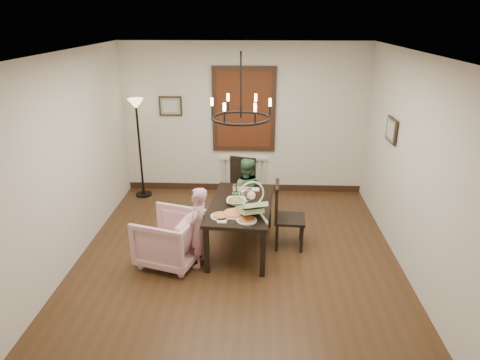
# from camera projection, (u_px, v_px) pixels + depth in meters

# --- Properties ---
(room_shell) EXTENTS (4.51, 5.00, 2.81)m
(room_shell) POSITION_uv_depth(u_px,v_px,m) (239.00, 155.00, 5.92)
(room_shell) COLOR #452817
(room_shell) RESTS_ON ground
(dining_table) EXTENTS (0.97, 1.59, 0.71)m
(dining_table) POSITION_uv_depth(u_px,v_px,m) (241.00, 209.00, 6.12)
(dining_table) COLOR black
(dining_table) RESTS_ON room_shell
(chair_far) EXTENTS (0.55, 0.55, 1.01)m
(chair_far) POSITION_uv_depth(u_px,v_px,m) (239.00, 189.00, 7.12)
(chair_far) COLOR black
(chair_far) RESTS_ON room_shell
(chair_right) EXTENTS (0.47, 0.47, 1.00)m
(chair_right) POSITION_uv_depth(u_px,v_px,m) (290.00, 215.00, 6.21)
(chair_right) COLOR black
(chair_right) RESTS_ON room_shell
(armchair) EXTENTS (0.99, 0.98, 0.73)m
(armchair) POSITION_uv_depth(u_px,v_px,m) (169.00, 238.00, 5.85)
(armchair) COLOR #D7A4AE
(armchair) RESTS_ON room_shell
(elderly_woman) EXTENTS (0.28, 0.38, 0.94)m
(elderly_woman) POSITION_uv_depth(u_px,v_px,m) (198.00, 234.00, 5.74)
(elderly_woman) COLOR #C68C96
(elderly_woman) RESTS_ON room_shell
(seated_man) EXTENTS (0.49, 0.39, 0.95)m
(seated_man) POSITION_uv_depth(u_px,v_px,m) (246.00, 198.00, 6.84)
(seated_man) COLOR #406C46
(seated_man) RESTS_ON room_shell
(baby_bouncer) EXTENTS (0.52, 0.60, 0.33)m
(baby_bouncer) POSITION_uv_depth(u_px,v_px,m) (251.00, 205.00, 5.63)
(baby_bouncer) COLOR #BCE29C
(baby_bouncer) RESTS_ON dining_table
(salad_bowl) EXTENTS (0.33, 0.33, 0.08)m
(salad_bowl) POSITION_uv_depth(u_px,v_px,m) (236.00, 201.00, 6.05)
(salad_bowl) COLOR white
(salad_bowl) RESTS_ON dining_table
(pizza_platter) EXTENTS (0.31, 0.31, 0.04)m
(pizza_platter) POSITION_uv_depth(u_px,v_px,m) (234.00, 214.00, 5.72)
(pizza_platter) COLOR tan
(pizza_platter) RESTS_ON dining_table
(drinking_glass) EXTENTS (0.07, 0.07, 0.14)m
(drinking_glass) POSITION_uv_depth(u_px,v_px,m) (247.00, 196.00, 6.16)
(drinking_glass) COLOR silver
(drinking_glass) RESTS_ON dining_table
(window_blinds) EXTENTS (1.00, 0.03, 1.40)m
(window_blinds) POSITION_uv_depth(u_px,v_px,m) (244.00, 110.00, 7.80)
(window_blinds) COLOR #512510
(window_blinds) RESTS_ON room_shell
(radiator) EXTENTS (0.92, 0.12, 0.62)m
(radiator) POSITION_uv_depth(u_px,v_px,m) (244.00, 173.00, 8.27)
(radiator) COLOR silver
(radiator) RESTS_ON room_shell
(picture_back) EXTENTS (0.42, 0.03, 0.36)m
(picture_back) POSITION_uv_depth(u_px,v_px,m) (171.00, 106.00, 7.84)
(picture_back) COLOR black
(picture_back) RESTS_ON room_shell
(picture_right) EXTENTS (0.03, 0.42, 0.36)m
(picture_right) POSITION_uv_depth(u_px,v_px,m) (391.00, 130.00, 6.24)
(picture_right) COLOR black
(picture_right) RESTS_ON room_shell
(floor_lamp) EXTENTS (0.30, 0.30, 1.80)m
(floor_lamp) POSITION_uv_depth(u_px,v_px,m) (140.00, 150.00, 7.84)
(floor_lamp) COLOR black
(floor_lamp) RESTS_ON room_shell
(chandelier) EXTENTS (0.80, 0.80, 0.04)m
(chandelier) POSITION_uv_depth(u_px,v_px,m) (241.00, 118.00, 5.64)
(chandelier) COLOR black
(chandelier) RESTS_ON room_shell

